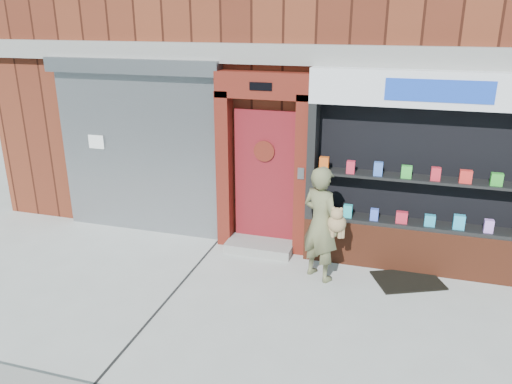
% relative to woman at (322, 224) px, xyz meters
% --- Properties ---
extents(ground, '(80.00, 80.00, 0.00)m').
position_rel_woman_xyz_m(ground, '(-0.35, -1.10, -0.87)').
color(ground, '#9E9E99').
rests_on(ground, ground).
extents(building, '(12.00, 8.16, 8.00)m').
position_rel_woman_xyz_m(building, '(-0.35, 4.89, 3.13)').
color(building, '#511F12').
rests_on(building, ground).
extents(shutter_bay, '(3.10, 0.30, 3.04)m').
position_rel_woman_xyz_m(shutter_bay, '(-3.35, 0.83, 0.85)').
color(shutter_bay, gray).
rests_on(shutter_bay, ground).
extents(red_door_bay, '(1.52, 0.58, 2.90)m').
position_rel_woman_xyz_m(red_door_bay, '(-1.10, 0.76, 0.59)').
color(red_door_bay, '#59170F').
rests_on(red_door_bay, ground).
extents(pharmacy_bay, '(3.50, 0.41, 3.00)m').
position_rel_woman_xyz_m(pharmacy_bay, '(1.40, 0.71, 0.50)').
color(pharmacy_bay, maroon).
rests_on(pharmacy_bay, ground).
extents(woman, '(0.75, 0.68, 1.72)m').
position_rel_woman_xyz_m(woman, '(0.00, 0.00, 0.00)').
color(woman, '#646542').
rests_on(woman, ground).
extents(doormat, '(1.13, 0.99, 0.02)m').
position_rel_woman_xyz_m(doormat, '(1.28, 0.25, -0.86)').
color(doormat, black).
rests_on(doormat, ground).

